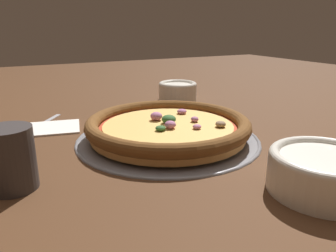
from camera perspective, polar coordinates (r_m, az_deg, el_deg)
ground_plane at (r=0.69m, az=0.00°, el=-2.35°), size 3.00×3.00×0.00m
pizza_tray at (r=0.69m, az=0.00°, el=-2.06°), size 0.38×0.38×0.01m
pizza at (r=0.68m, az=0.01°, el=-0.07°), size 0.34×0.34×0.04m
bowl_near at (r=0.52m, az=25.54°, el=-7.07°), size 0.16×0.16×0.06m
bowl_far at (r=1.04m, az=1.69°, el=6.19°), size 0.12×0.12×0.06m
drinking_cup at (r=0.52m, az=-25.79°, el=-5.16°), size 0.07×0.07×0.09m
napkin at (r=0.80m, az=-19.81°, el=-0.19°), size 0.15×0.13×0.01m
fork at (r=0.83m, az=-21.75°, el=0.00°), size 0.13×0.16×0.00m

